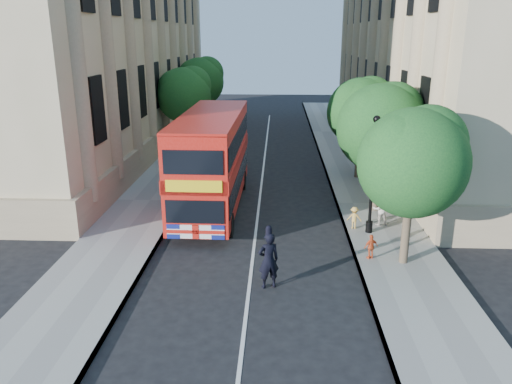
# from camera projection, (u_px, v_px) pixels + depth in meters

# --- Properties ---
(ground) EXTENTS (120.00, 120.00, 0.00)m
(ground) POSITION_uv_depth(u_px,v_px,m) (248.00, 301.00, 16.55)
(ground) COLOR black
(ground) RESTS_ON ground
(pavement_right) EXTENTS (3.50, 80.00, 0.12)m
(pavement_right) POSITION_uv_depth(u_px,v_px,m) (370.00, 204.00, 25.81)
(pavement_right) COLOR gray
(pavement_right) RESTS_ON ground
(pavement_left) EXTENTS (3.50, 80.00, 0.12)m
(pavement_left) POSITION_uv_depth(u_px,v_px,m) (150.00, 201.00, 26.30)
(pavement_left) COLOR gray
(pavement_left) RESTS_ON ground
(building_right) EXTENTS (12.00, 38.00, 18.00)m
(building_right) POSITION_uv_depth(u_px,v_px,m) (457.00, 27.00, 36.11)
(building_right) COLOR tan
(building_right) RESTS_ON ground
(building_left) EXTENTS (12.00, 38.00, 18.00)m
(building_left) POSITION_uv_depth(u_px,v_px,m) (82.00, 27.00, 37.28)
(building_left) COLOR tan
(building_left) RESTS_ON ground
(tree_right_near) EXTENTS (4.00, 4.00, 6.08)m
(tree_right_near) POSITION_uv_depth(u_px,v_px,m) (414.00, 157.00, 17.91)
(tree_right_near) COLOR #473828
(tree_right_near) RESTS_ON ground
(tree_right_mid) EXTENTS (4.20, 4.20, 6.37)m
(tree_right_mid) POSITION_uv_depth(u_px,v_px,m) (382.00, 123.00, 23.56)
(tree_right_mid) COLOR #473828
(tree_right_mid) RESTS_ON ground
(tree_right_far) EXTENTS (4.00, 4.00, 6.15)m
(tree_right_far) POSITION_uv_depth(u_px,v_px,m) (362.00, 108.00, 29.32)
(tree_right_far) COLOR #473828
(tree_right_far) RESTS_ON ground
(tree_left_far) EXTENTS (4.00, 4.00, 6.30)m
(tree_left_far) POSITION_uv_depth(u_px,v_px,m) (184.00, 92.00, 36.45)
(tree_left_far) COLOR #473828
(tree_left_far) RESTS_ON ground
(tree_left_back) EXTENTS (4.20, 4.20, 6.65)m
(tree_left_back) POSITION_uv_depth(u_px,v_px,m) (201.00, 79.00, 43.99)
(tree_left_back) COLOR #473828
(tree_left_back) RESTS_ON ground
(lamp_post) EXTENTS (0.32, 0.32, 5.16)m
(lamp_post) POSITION_uv_depth(u_px,v_px,m) (372.00, 180.00, 21.29)
(lamp_post) COLOR black
(lamp_post) RESTS_ON pavement_right
(double_decker_bus) EXTENTS (2.87, 10.29, 4.73)m
(double_decker_bus) POSITION_uv_depth(u_px,v_px,m) (212.00, 159.00, 24.54)
(double_decker_bus) COLOR #B7150C
(double_decker_bus) RESTS_ON ground
(box_van) EXTENTS (1.90, 4.48, 2.54)m
(box_van) POSITION_uv_depth(u_px,v_px,m) (215.00, 159.00, 30.27)
(box_van) COLOR black
(box_van) RESTS_ON ground
(police_constable) EXTENTS (0.87, 0.71, 2.05)m
(police_constable) POSITION_uv_depth(u_px,v_px,m) (269.00, 260.00, 17.16)
(police_constable) COLOR black
(police_constable) RESTS_ON ground
(woman_pedestrian) EXTENTS (0.80, 0.65, 1.51)m
(woman_pedestrian) POSITION_uv_depth(u_px,v_px,m) (380.00, 209.00, 22.65)
(woman_pedestrian) COLOR beige
(woman_pedestrian) RESTS_ON pavement_right
(child_a) EXTENTS (0.63, 0.44, 0.99)m
(child_a) POSITION_uv_depth(u_px,v_px,m) (371.00, 247.00, 19.26)
(child_a) COLOR #E05727
(child_a) RESTS_ON pavement_right
(child_b) EXTENTS (0.70, 0.47, 1.01)m
(child_b) POSITION_uv_depth(u_px,v_px,m) (354.00, 218.00, 22.30)
(child_b) COLOR gold
(child_b) RESTS_ON pavement_right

